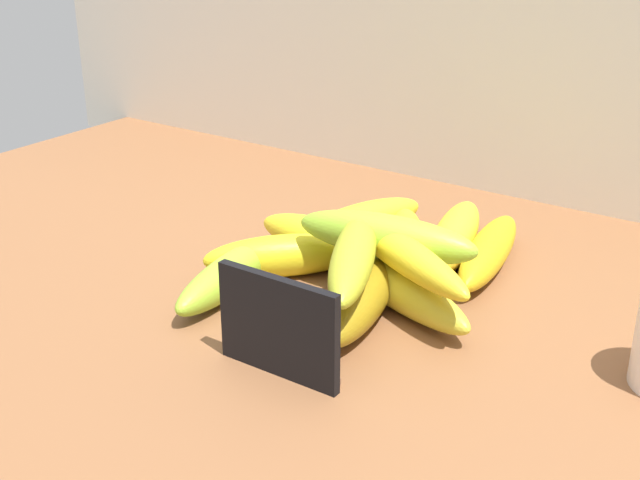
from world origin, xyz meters
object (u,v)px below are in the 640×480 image
(chalkboard_sign, at_px, (279,330))
(banana_4, at_px, (337,243))
(banana_2, at_px, (407,241))
(banana_10, at_px, (386,237))
(banana_5, at_px, (361,221))
(banana_0, at_px, (393,284))
(banana_7, at_px, (362,298))
(banana_9, at_px, (399,251))
(banana_8, at_px, (285,255))
(banana_6, at_px, (455,236))
(banana_11, at_px, (351,259))
(banana_1, at_px, (232,273))
(banana_3, at_px, (489,251))

(chalkboard_sign, distance_m, banana_4, 0.21)
(banana_2, xyz_separation_m, banana_10, (0.02, -0.09, 0.04))
(banana_2, distance_m, banana_5, 0.07)
(banana_0, bearing_deg, banana_7, -98.56)
(banana_4, bearing_deg, banana_9, -26.59)
(banana_0, distance_m, banana_8, 0.12)
(banana_0, relative_size, banana_5, 1.25)
(chalkboard_sign, relative_size, banana_0, 0.53)
(banana_6, bearing_deg, banana_11, -93.61)
(banana_1, relative_size, banana_8, 1.11)
(banana_5, bearing_deg, banana_2, -14.94)
(banana_2, distance_m, banana_6, 0.05)
(banana_4, xyz_separation_m, banana_8, (-0.03, -0.05, -0.00))
(chalkboard_sign, distance_m, banana_2, 0.25)
(banana_7, height_order, banana_8, banana_7)
(banana_5, relative_size, banana_6, 0.91)
(banana_1, distance_m, banana_7, 0.13)
(chalkboard_sign, xyz_separation_m, banana_8, (-0.10, 0.15, -0.02))
(chalkboard_sign, xyz_separation_m, banana_7, (0.01, 0.11, -0.02))
(banana_9, bearing_deg, banana_8, -178.37)
(banana_1, xyz_separation_m, banana_11, (0.12, 0.01, 0.04))
(banana_0, xyz_separation_m, banana_3, (0.04, 0.12, -0.00))
(banana_1, bearing_deg, banana_0, 25.00)
(banana_7, bearing_deg, banana_2, 103.08)
(banana_1, bearing_deg, banana_6, 55.13)
(chalkboard_sign, bearing_deg, banana_7, 86.34)
(banana_7, bearing_deg, banana_5, 122.37)
(banana_9, relative_size, banana_11, 1.13)
(banana_5, bearing_deg, banana_1, -100.19)
(banana_5, distance_m, banana_8, 0.12)
(chalkboard_sign, xyz_separation_m, banana_1, (-0.12, 0.09, -0.02))
(banana_8, bearing_deg, banana_2, 52.38)
(banana_1, height_order, banana_10, banana_10)
(banana_3, distance_m, banana_9, 0.13)
(banana_2, bearing_deg, banana_11, -80.27)
(banana_11, bearing_deg, banana_6, 86.39)
(banana_3, distance_m, banana_4, 0.15)
(banana_9, xyz_separation_m, banana_10, (-0.02, 0.01, 0.00))
(banana_6, bearing_deg, banana_5, -170.66)
(banana_0, relative_size, banana_3, 1.14)
(banana_1, bearing_deg, banana_5, 79.81)
(banana_11, bearing_deg, banana_8, 156.88)
(banana_7, height_order, banana_10, banana_10)
(chalkboard_sign, relative_size, banana_10, 0.63)
(banana_0, xyz_separation_m, banana_11, (-0.01, -0.05, 0.04))
(banana_8, bearing_deg, banana_0, 3.58)
(banana_4, xyz_separation_m, banana_9, (0.10, -0.05, 0.03))
(chalkboard_sign, bearing_deg, banana_3, 78.65)
(banana_7, height_order, banana_9, banana_9)
(banana_9, bearing_deg, banana_11, -112.99)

